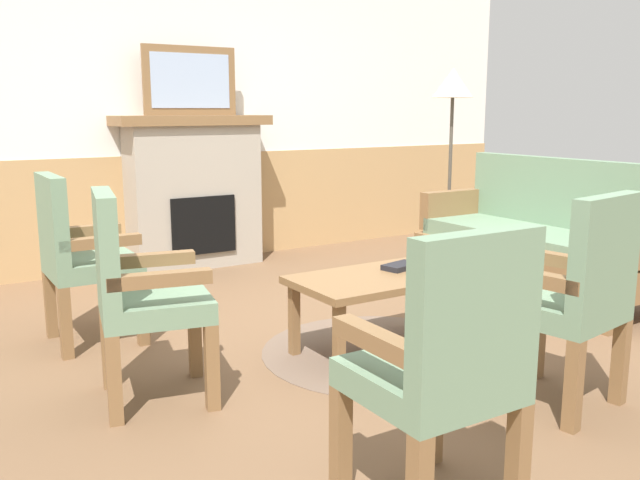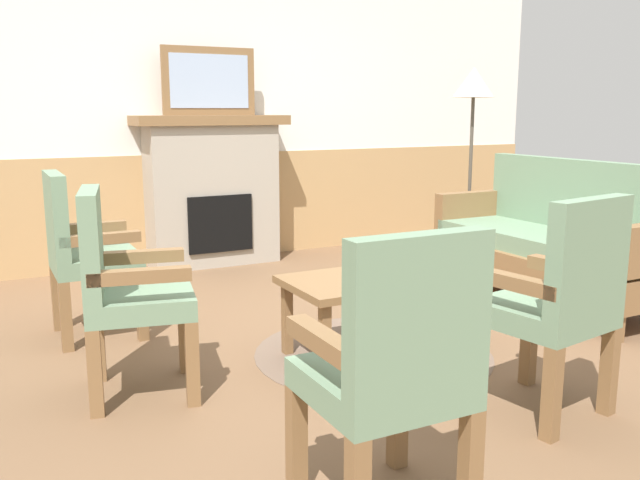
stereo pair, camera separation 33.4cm
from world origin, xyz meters
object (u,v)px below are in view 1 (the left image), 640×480
(armchair_by_window_left, at_px, (138,288))
(armchair_front_center, at_px, (574,292))
(couch, at_px, (538,241))
(fireplace, at_px, (194,191))
(armchair_front_left, at_px, (445,361))
(floor_lamp_by_couch, at_px, (453,95))
(framed_picture, at_px, (190,81))
(coffee_table, at_px, (380,285))
(armchair_near_fireplace, at_px, (79,252))
(book_on_table, at_px, (401,266))

(armchair_by_window_left, distance_m, armchair_front_center, 1.94)
(couch, bearing_deg, fireplace, 128.39)
(armchair_front_left, relative_size, armchair_front_center, 1.00)
(couch, xyz_separation_m, floor_lamp_by_couch, (0.28, 1.24, 1.05))
(armchair_by_window_left, relative_size, floor_lamp_by_couch, 0.58)
(framed_picture, xyz_separation_m, armchair_by_window_left, (-1.27, -2.48, -1.02))
(armchair_by_window_left, distance_m, floor_lamp_by_couch, 3.74)
(coffee_table, bearing_deg, armchair_front_center, -74.22)
(fireplace, distance_m, floor_lamp_by_couch, 2.37)
(fireplace, relative_size, couch, 0.72)
(fireplace, relative_size, armchair_by_window_left, 1.33)
(armchair_by_window_left, bearing_deg, armchair_near_fireplace, 92.19)
(fireplace, xyz_separation_m, floor_lamp_by_couch, (2.02, -0.96, 0.80))
(fireplace, height_order, armchair_front_left, fireplace)
(framed_picture, height_order, floor_lamp_by_couch, framed_picture)
(framed_picture, relative_size, coffee_table, 0.83)
(framed_picture, bearing_deg, armchair_front_left, -100.61)
(couch, xyz_separation_m, armchair_front_center, (-1.41, -1.38, 0.14))
(couch, xyz_separation_m, armchair_front_left, (-2.47, -1.70, 0.14))
(coffee_table, distance_m, floor_lamp_by_couch, 2.75)
(framed_picture, relative_size, armchair_front_left, 0.82)
(coffee_table, distance_m, armchair_near_fireplace, 1.71)
(armchair_front_center, bearing_deg, armchair_front_left, -162.91)
(fireplace, distance_m, armchair_by_window_left, 2.79)
(coffee_table, xyz_separation_m, armchair_near_fireplace, (-1.35, 1.03, 0.15))
(floor_lamp_by_couch, bearing_deg, coffee_table, -141.12)
(coffee_table, height_order, armchair_near_fireplace, armchair_near_fireplace)
(couch, bearing_deg, armchair_near_fireplace, 167.44)
(armchair_front_center, bearing_deg, framed_picture, 95.29)
(framed_picture, height_order, book_on_table, framed_picture)
(fireplace, height_order, armchair_by_window_left, fireplace)
(fireplace, xyz_separation_m, armchair_by_window_left, (-1.27, -2.48, -0.11))
(floor_lamp_by_couch, bearing_deg, armchair_by_window_left, -155.24)
(coffee_table, distance_m, armchair_by_window_left, 1.33)
(couch, xyz_separation_m, coffee_table, (-1.70, -0.35, -0.01))
(armchair_by_window_left, height_order, armchair_front_left, same)
(framed_picture, xyz_separation_m, floor_lamp_by_couch, (2.02, -0.96, -0.11))
(framed_picture, relative_size, book_on_table, 3.71)
(framed_picture, relative_size, floor_lamp_by_couch, 0.48)
(framed_picture, bearing_deg, coffee_table, -89.05)
(armchair_near_fireplace, bearing_deg, armchair_by_window_left, -87.81)
(armchair_by_window_left, bearing_deg, coffee_table, -3.26)
(framed_picture, distance_m, book_on_table, 2.74)
(fireplace, distance_m, coffee_table, 2.56)
(coffee_table, relative_size, book_on_table, 4.46)
(armchair_near_fireplace, bearing_deg, armchair_front_left, -76.30)
(armchair_near_fireplace, relative_size, armchair_front_left, 1.00)
(armchair_by_window_left, bearing_deg, floor_lamp_by_couch, 24.76)
(armchair_by_window_left, xyz_separation_m, floor_lamp_by_couch, (3.29, 1.52, 0.91))
(book_on_table, bearing_deg, coffee_table, -162.55)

